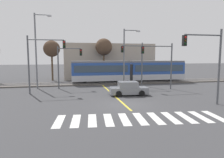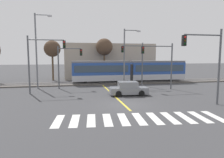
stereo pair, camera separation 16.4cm
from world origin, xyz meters
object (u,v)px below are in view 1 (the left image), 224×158
at_px(street_lamp_west, 37,47).
at_px(bare_tree_east, 104,47).
at_px(traffic_light_far_left, 67,60).
at_px(light_rail_tram, 129,70).
at_px(street_lamp_centre, 126,54).
at_px(sedan_crossing, 129,89).
at_px(traffic_light_far_right, 135,58).
at_px(traffic_light_mid_right, 161,59).
at_px(traffic_light_near_right, 208,56).
at_px(traffic_light_mid_left, 41,56).
at_px(bare_tree_west, 52,49).

relative_size(street_lamp_west, bare_tree_east, 1.32).
xyz_separation_m(traffic_light_far_left, street_lamp_west, (-3.79, 0.90, 1.80)).
height_order(light_rail_tram, street_lamp_centre, street_lamp_centre).
bearing_deg(sedan_crossing, traffic_light_far_right, 66.09).
height_order(traffic_light_mid_right, street_lamp_west, street_lamp_west).
xyz_separation_m(traffic_light_near_right, bare_tree_east, (-5.84, 20.17, 1.63)).
bearing_deg(street_lamp_west, traffic_light_near_right, -38.95).
bearing_deg(traffic_light_far_right, traffic_light_mid_left, -164.26).
bearing_deg(street_lamp_west, light_rail_tram, 12.36).
height_order(traffic_light_mid_right, street_lamp_centre, street_lamp_centre).
distance_m(traffic_light_mid_left, street_lamp_centre, 11.84).
height_order(traffic_light_far_right, bare_tree_west, bare_tree_west).
height_order(sedan_crossing, traffic_light_mid_left, traffic_light_mid_left).
height_order(street_lamp_west, street_lamp_centre, street_lamp_west).
bearing_deg(street_lamp_centre, street_lamp_west, 178.99).
height_order(traffic_light_far_left, traffic_light_near_right, traffic_light_near_right).
xyz_separation_m(light_rail_tram, traffic_light_mid_left, (-12.66, -7.12, 2.35)).
relative_size(traffic_light_mid_left, traffic_light_far_right, 1.06).
height_order(traffic_light_far_right, bare_tree_east, bare_tree_east).
height_order(traffic_light_mid_right, bare_tree_east, bare_tree_east).
xyz_separation_m(traffic_light_far_left, traffic_light_mid_left, (-2.80, -3.22, 0.61)).
distance_m(light_rail_tram, bare_tree_east, 6.74).
xyz_separation_m(light_rail_tram, traffic_light_far_left, (-9.86, -3.90, 1.73)).
xyz_separation_m(traffic_light_near_right, street_lamp_centre, (-3.86, 12.73, 0.40)).
bearing_deg(traffic_light_far_left, traffic_light_near_right, -44.58).
height_order(traffic_light_far_left, street_lamp_west, street_lamp_west).
relative_size(traffic_light_far_right, street_lamp_centre, 0.76).
relative_size(light_rail_tram, street_lamp_centre, 2.25).
relative_size(traffic_light_mid_left, traffic_light_mid_right, 1.11).
xyz_separation_m(street_lamp_centre, bare_tree_west, (-11.10, 9.16, 0.91)).
relative_size(street_lamp_centre, bare_tree_east, 1.10).
height_order(sedan_crossing, traffic_light_near_right, traffic_light_near_right).
bearing_deg(bare_tree_west, street_lamp_centre, -39.53).
bearing_deg(traffic_light_far_left, street_lamp_west, 166.60).
distance_m(traffic_light_far_left, traffic_light_mid_right, 12.45).
xyz_separation_m(traffic_light_far_left, traffic_light_mid_right, (11.99, -3.36, 0.23)).
bearing_deg(traffic_light_near_right, street_lamp_centre, 106.85).
bearing_deg(traffic_light_mid_left, traffic_light_near_right, -30.41).
bearing_deg(traffic_light_mid_left, bare_tree_east, 51.05).
relative_size(traffic_light_near_right, street_lamp_centre, 0.81).
xyz_separation_m(sedan_crossing, traffic_light_far_right, (2.90, 6.53, 3.40)).
xyz_separation_m(traffic_light_mid_right, bare_tree_east, (-5.61, 11.49, 1.94)).
distance_m(traffic_light_near_right, bare_tree_east, 21.07).
bearing_deg(traffic_light_far_left, sedan_crossing, -42.54).
height_order(light_rail_tram, bare_tree_east, bare_tree_east).
relative_size(traffic_light_mid_right, bare_tree_west, 0.84).
bearing_deg(bare_tree_east, sedan_crossing, -88.34).
relative_size(light_rail_tram, bare_tree_east, 2.46).
xyz_separation_m(street_lamp_west, bare_tree_east, (10.17, 7.23, 0.38)).
xyz_separation_m(traffic_light_mid_left, bare_tree_west, (0.07, 13.07, 1.24)).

